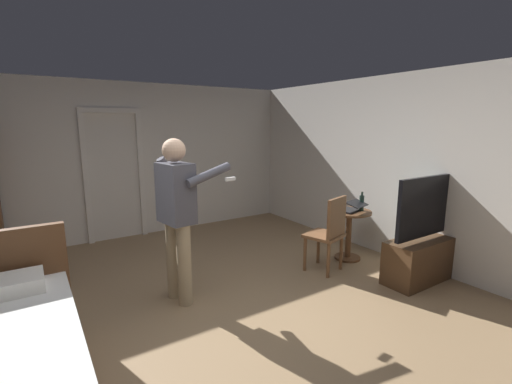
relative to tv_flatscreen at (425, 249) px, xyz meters
name	(u,v)px	position (x,y,z in m)	size (l,w,h in m)	color
ground_plane	(226,331)	(-2.58, 0.34, -0.38)	(7.42, 7.42, 0.00)	#997A56
wall_back	(127,161)	(-2.58, 3.77, 0.90)	(6.00, 0.12, 2.55)	silver
wall_right	(423,171)	(0.36, 0.34, 0.90)	(0.12, 6.99, 2.55)	silver
doorway_frame	(114,166)	(-2.80, 3.69, 0.84)	(0.93, 0.08, 2.13)	white
tv_flatscreen	(425,249)	(0.00, 0.00, 0.00)	(1.23, 0.40, 1.29)	#4C331E
side_table	(349,227)	(-0.28, 0.97, 0.09)	(0.60, 0.60, 0.70)	brown
laptop	(351,208)	(-0.30, 0.93, 0.38)	(0.39, 0.40, 0.16)	black
bottle_on_table	(362,203)	(-0.14, 0.89, 0.44)	(0.06, 0.06, 0.27)	#1E3027
wooden_chair	(329,231)	(-0.83, 0.80, 0.17)	(0.52, 0.52, 0.99)	brown
person_blue_shirt	(178,210)	(-2.71, 1.13, 0.63)	(0.78, 0.57, 1.74)	tan
suitcase_dark	(20,278)	(-4.17, 2.34, -0.22)	(0.53, 0.30, 0.31)	black
suitcase_small	(19,274)	(-4.17, 2.32, -0.17)	(0.51, 0.34, 0.41)	black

